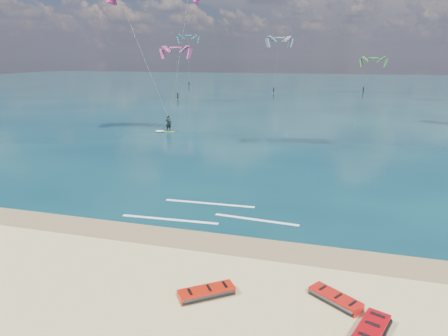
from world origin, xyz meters
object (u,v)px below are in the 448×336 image
at_px(packed_kite_mid, 335,302).
at_px(packed_kite_right, 371,335).
at_px(packed_kite_left, 206,296).
at_px(kitesurfer_main, 161,53).

distance_m(packed_kite_mid, packed_kite_right, 2.02).
xyz_separation_m(packed_kite_left, packed_kite_right, (6.12, -0.71, 0.00)).
relative_size(packed_kite_left, packed_kite_right, 1.08).
height_order(packed_kite_left, kitesurfer_main, kitesurfer_main).
height_order(packed_kite_left, packed_kite_mid, packed_kite_left).
xyz_separation_m(packed_kite_left, kitesurfer_main, (-14.14, 28.21, 9.46)).
bearing_deg(packed_kite_right, packed_kite_left, 104.19).
bearing_deg(packed_kite_left, packed_kite_right, -42.68).
relative_size(packed_kite_mid, kitesurfer_main, 0.12).
relative_size(packed_kite_right, kitesurfer_main, 0.12).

